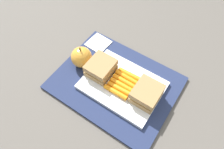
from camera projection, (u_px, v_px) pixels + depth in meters
name	position (u px, v px, depth m)	size (l,w,h in m)	color
ground_plane	(115.00, 84.00, 0.64)	(2.40, 2.40, 0.00)	#56514C
lunchbag_mat	(115.00, 83.00, 0.64)	(0.36, 0.28, 0.01)	navy
food_tray	(122.00, 85.00, 0.62)	(0.23, 0.17, 0.01)	white
sandwich_half_left	(147.00, 94.00, 0.57)	(0.07, 0.08, 0.04)	#9E7A4C
sandwich_half_right	(101.00, 68.00, 0.62)	(0.07, 0.08, 0.04)	#9E7A4C
carrot_sticks_bundle	(123.00, 83.00, 0.61)	(0.08, 0.09, 0.02)	orange
apple	(81.00, 58.00, 0.64)	(0.07, 0.07, 0.08)	gold
paper_napkin	(98.00, 43.00, 0.72)	(0.07, 0.07, 0.00)	white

